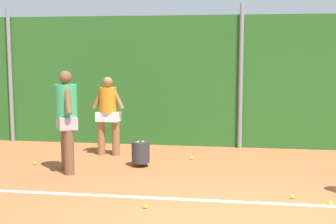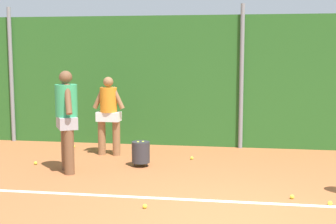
{
  "view_description": "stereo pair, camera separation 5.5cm",
  "coord_description": "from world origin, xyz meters",
  "px_view_note": "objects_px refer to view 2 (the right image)",
  "views": [
    {
      "loc": [
        0.01,
        -6.15,
        2.3
      ],
      "look_at": [
        -1.33,
        2.57,
        1.17
      ],
      "focal_mm": 51.18,
      "sensor_mm": 36.0,
      "label": 1
    },
    {
      "loc": [
        0.06,
        -6.14,
        2.3
      ],
      "look_at": [
        -1.33,
        2.57,
        1.17
      ],
      "focal_mm": 51.18,
      "sensor_mm": 36.0,
      "label": 2
    }
  ],
  "objects_px": {
    "player_midcourt": "(67,116)",
    "tennis_ball_6": "(74,146)",
    "tennis_ball_3": "(36,163)",
    "tennis_ball_5": "(192,158)",
    "ball_hopper": "(141,152)",
    "tennis_ball_4": "(330,203)",
    "tennis_ball_1": "(145,206)",
    "player_backcourt_far": "(109,111)",
    "tennis_ball_2": "(292,197)"
  },
  "relations": [
    {
      "from": "tennis_ball_3",
      "to": "tennis_ball_6",
      "type": "height_order",
      "value": "same"
    },
    {
      "from": "player_backcourt_far",
      "to": "tennis_ball_4",
      "type": "xyz_separation_m",
      "value": [
        4.23,
        -2.86,
        -0.94
      ]
    },
    {
      "from": "tennis_ball_1",
      "to": "tennis_ball_4",
      "type": "relative_size",
      "value": 1.0
    },
    {
      "from": "player_midcourt",
      "to": "tennis_ball_6",
      "type": "xyz_separation_m",
      "value": [
        -0.7,
        2.19,
        -1.05
      ]
    },
    {
      "from": "player_midcourt",
      "to": "tennis_ball_6",
      "type": "height_order",
      "value": "player_midcourt"
    },
    {
      "from": "ball_hopper",
      "to": "tennis_ball_1",
      "type": "distance_m",
      "value": 2.6
    },
    {
      "from": "tennis_ball_2",
      "to": "tennis_ball_4",
      "type": "relative_size",
      "value": 1.0
    },
    {
      "from": "tennis_ball_1",
      "to": "tennis_ball_3",
      "type": "distance_m",
      "value": 3.59
    },
    {
      "from": "tennis_ball_1",
      "to": "tennis_ball_5",
      "type": "xyz_separation_m",
      "value": [
        0.34,
        3.27,
        0.0
      ]
    },
    {
      "from": "player_midcourt",
      "to": "tennis_ball_1",
      "type": "distance_m",
      "value": 2.85
    },
    {
      "from": "tennis_ball_2",
      "to": "tennis_ball_4",
      "type": "xyz_separation_m",
      "value": [
        0.53,
        -0.23,
        0.0
      ]
    },
    {
      "from": "tennis_ball_4",
      "to": "player_midcourt",
      "type": "bearing_deg",
      "value": 164.33
    },
    {
      "from": "player_backcourt_far",
      "to": "tennis_ball_3",
      "type": "distance_m",
      "value": 1.91
    },
    {
      "from": "player_midcourt",
      "to": "tennis_ball_2",
      "type": "distance_m",
      "value": 4.33
    },
    {
      "from": "ball_hopper",
      "to": "tennis_ball_4",
      "type": "xyz_separation_m",
      "value": [
        3.32,
        -1.94,
        -0.26
      ]
    },
    {
      "from": "player_midcourt",
      "to": "ball_hopper",
      "type": "bearing_deg",
      "value": -92.38
    },
    {
      "from": "tennis_ball_6",
      "to": "player_midcourt",
      "type": "bearing_deg",
      "value": -72.4
    },
    {
      "from": "tennis_ball_3",
      "to": "tennis_ball_6",
      "type": "distance_m",
      "value": 1.75
    },
    {
      "from": "tennis_ball_2",
      "to": "tennis_ball_6",
      "type": "xyz_separation_m",
      "value": [
        -4.76,
        3.25,
        0.0
      ]
    },
    {
      "from": "player_midcourt",
      "to": "tennis_ball_5",
      "type": "height_order",
      "value": "player_midcourt"
    },
    {
      "from": "tennis_ball_3",
      "to": "tennis_ball_6",
      "type": "relative_size",
      "value": 1.0
    },
    {
      "from": "tennis_ball_2",
      "to": "tennis_ball_5",
      "type": "height_order",
      "value": "same"
    },
    {
      "from": "ball_hopper",
      "to": "tennis_ball_5",
      "type": "distance_m",
      "value": 1.23
    },
    {
      "from": "tennis_ball_4",
      "to": "tennis_ball_6",
      "type": "relative_size",
      "value": 1.0
    },
    {
      "from": "tennis_ball_3",
      "to": "tennis_ball_6",
      "type": "xyz_separation_m",
      "value": [
        0.17,
        1.74,
        0.0
      ]
    },
    {
      "from": "tennis_ball_5",
      "to": "tennis_ball_4",
      "type": "bearing_deg",
      "value": -48.6
    },
    {
      "from": "tennis_ball_2",
      "to": "player_midcourt",
      "type": "bearing_deg",
      "value": 165.46
    },
    {
      "from": "player_midcourt",
      "to": "tennis_ball_3",
      "type": "height_order",
      "value": "player_midcourt"
    },
    {
      "from": "ball_hopper",
      "to": "tennis_ball_6",
      "type": "height_order",
      "value": "ball_hopper"
    },
    {
      "from": "player_backcourt_far",
      "to": "tennis_ball_6",
      "type": "relative_size",
      "value": 26.26
    },
    {
      "from": "player_backcourt_far",
      "to": "tennis_ball_5",
      "type": "distance_m",
      "value": 2.09
    },
    {
      "from": "tennis_ball_6",
      "to": "player_backcourt_far",
      "type": "bearing_deg",
      "value": -30.25
    },
    {
      "from": "player_midcourt",
      "to": "tennis_ball_5",
      "type": "bearing_deg",
      "value": -87.03
    },
    {
      "from": "ball_hopper",
      "to": "tennis_ball_1",
      "type": "height_order",
      "value": "ball_hopper"
    },
    {
      "from": "tennis_ball_5",
      "to": "tennis_ball_6",
      "type": "bearing_deg",
      "value": 164.89
    },
    {
      "from": "ball_hopper",
      "to": "tennis_ball_5",
      "type": "bearing_deg",
      "value": 38.61
    },
    {
      "from": "player_backcourt_far",
      "to": "tennis_ball_4",
      "type": "height_order",
      "value": "player_backcourt_far"
    },
    {
      "from": "tennis_ball_3",
      "to": "tennis_ball_5",
      "type": "relative_size",
      "value": 1.0
    },
    {
      "from": "player_backcourt_far",
      "to": "tennis_ball_2",
      "type": "bearing_deg",
      "value": 146.79
    },
    {
      "from": "ball_hopper",
      "to": "tennis_ball_4",
      "type": "bearing_deg",
      "value": -30.3
    },
    {
      "from": "tennis_ball_1",
      "to": "player_midcourt",
      "type": "bearing_deg",
      "value": 135.31
    },
    {
      "from": "ball_hopper",
      "to": "player_midcourt",
      "type": "bearing_deg",
      "value": -153.1
    },
    {
      "from": "tennis_ball_1",
      "to": "tennis_ball_3",
      "type": "xyz_separation_m",
      "value": [
        -2.75,
        2.32,
        0.0
      ]
    },
    {
      "from": "player_backcourt_far",
      "to": "tennis_ball_6",
      "type": "bearing_deg",
      "value": -28.08
    },
    {
      "from": "tennis_ball_4",
      "to": "tennis_ball_5",
      "type": "height_order",
      "value": "same"
    },
    {
      "from": "player_midcourt",
      "to": "tennis_ball_4",
      "type": "xyz_separation_m",
      "value": [
        4.6,
        -1.29,
        -1.05
      ]
    },
    {
      "from": "player_backcourt_far",
      "to": "tennis_ball_4",
      "type": "relative_size",
      "value": 26.26
    },
    {
      "from": "ball_hopper",
      "to": "tennis_ball_2",
      "type": "xyz_separation_m",
      "value": [
        2.78,
        -1.7,
        -0.26
      ]
    },
    {
      "from": "tennis_ball_4",
      "to": "tennis_ball_6",
      "type": "height_order",
      "value": "same"
    },
    {
      "from": "tennis_ball_1",
      "to": "tennis_ball_6",
      "type": "bearing_deg",
      "value": 122.47
    }
  ]
}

